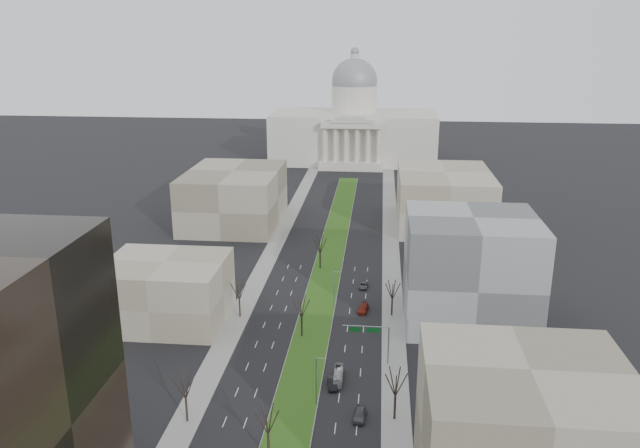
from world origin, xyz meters
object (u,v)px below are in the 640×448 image
Objects in this scene: car_black at (332,383)px; car_grey_far at (364,285)px; car_red at (363,309)px; car_grey_near at (360,414)px; box_van at (338,375)px.

car_black is 46.94m from car_grey_far.
car_black is 32.98m from car_red.
car_black is at bearing -89.81° from car_grey_far.
car_grey_near is at bearing -79.69° from car_red.
car_black is (-5.36, 9.30, -0.05)m from car_grey_near.
car_red is at bearing 73.37° from car_black.
car_grey_near reaches higher than car_black.
box_van is (-3.31, -44.37, 0.35)m from car_grey_far.
car_black is 2.57m from box_van.
car_grey_far is at bearing 84.90° from box_van.
car_grey_far is (4.25, 46.75, -0.16)m from car_black.
car_black is 0.68× the size of box_van.
car_red reaches higher than car_grey_far.
car_grey_near is at bearing -68.68° from car_black.
car_grey_near is 12.49m from box_van.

